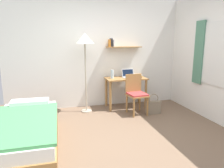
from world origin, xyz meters
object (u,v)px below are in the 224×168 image
(desk, at_px, (126,84))
(standing_lamp, at_px, (85,43))
(handbag, at_px, (153,107))
(bed, at_px, (25,133))
(water_bottle, at_px, (112,74))
(book_stack, at_px, (138,76))
(laptop, at_px, (128,75))
(desk_chair, at_px, (136,92))

(desk, bearing_deg, standing_lamp, -174.21)
(desk, distance_m, handbag, 0.87)
(bed, relative_size, handbag, 4.32)
(bed, height_order, water_bottle, water_bottle)
(bed, bearing_deg, book_stack, 31.80)
(bed, distance_m, standing_lamp, 2.23)
(bed, height_order, handbag, bed)
(bed, bearing_deg, standing_lamp, 51.83)
(laptop, bearing_deg, water_bottle, -171.71)
(desk, relative_size, standing_lamp, 0.55)
(laptop, relative_size, book_stack, 1.20)
(desk_chair, distance_m, laptop, 0.63)
(bed, bearing_deg, desk, 35.95)
(water_bottle, xyz_separation_m, handbag, (0.78, -0.64, -0.67))
(water_bottle, bearing_deg, standing_lamp, -169.70)
(desk_chair, height_order, water_bottle, water_bottle)
(desk, xyz_separation_m, desk_chair, (0.08, -0.48, -0.10))
(laptop, xyz_separation_m, water_bottle, (-0.42, -0.06, 0.05))
(laptop, xyz_separation_m, handbag, (0.36, -0.70, -0.62))
(laptop, bearing_deg, desk_chair, -90.63)
(desk_chair, bearing_deg, handbag, -21.23)
(desk, bearing_deg, desk_chair, -80.51)
(bed, relative_size, standing_lamp, 1.11)
(standing_lamp, bearing_deg, desk_chair, -19.78)
(desk_chair, distance_m, standing_lamp, 1.56)
(laptop, distance_m, book_stack, 0.24)
(laptop, relative_size, water_bottle, 1.51)
(handbag, bearing_deg, book_stack, 104.53)
(desk, distance_m, laptop, 0.23)
(laptop, distance_m, water_bottle, 0.43)
(bed, distance_m, desk_chair, 2.42)
(book_stack, bearing_deg, water_bottle, 174.79)
(desk, xyz_separation_m, laptop, (0.09, 0.08, 0.20))
(handbag, bearing_deg, standing_lamp, 159.84)
(bed, height_order, desk, desk)
(book_stack, relative_size, handbag, 0.56)
(standing_lamp, xyz_separation_m, laptop, (1.06, 0.18, -0.78))
(handbag, bearing_deg, desk, 125.50)
(water_bottle, bearing_deg, laptop, 8.29)
(bed, xyz_separation_m, desk, (2.09, 1.52, 0.34))
(desk_chair, relative_size, laptop, 2.87)
(desk, distance_m, standing_lamp, 1.39)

